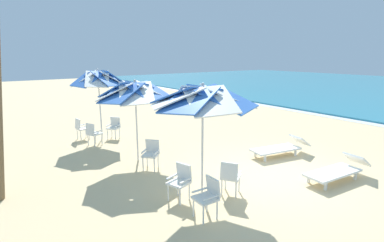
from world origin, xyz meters
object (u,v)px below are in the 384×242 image
plastic_chair_3 (151,152)px  sun_lounger_1 (281,147)px  plastic_chair_2 (208,195)px  beach_umbrella_2 (98,79)px  plastic_chair_4 (114,126)px  beach_umbrella_1 (135,92)px  beach_umbrella_0 (203,98)px  plastic_chair_1 (230,176)px  plastic_chair_6 (93,133)px  sun_lounger_0 (338,170)px  plastic_chair_5 (81,127)px  plastic_chair_0 (181,180)px

plastic_chair_3 → sun_lounger_1: size_ratio=0.39×
plastic_chair_2 → beach_umbrella_2: (-7.13, 0.26, 1.94)m
plastic_chair_4 → sun_lounger_1: plastic_chair_4 is taller
beach_umbrella_1 → beach_umbrella_2: beach_umbrella_2 is taller
beach_umbrella_0 → beach_umbrella_2: beach_umbrella_2 is taller
plastic_chair_1 → beach_umbrella_1: size_ratio=0.33×
sun_lounger_1 → plastic_chair_1: bearing=-72.2°
plastic_chair_3 → sun_lounger_1: (1.58, 4.10, -0.22)m
plastic_chair_6 → sun_lounger_0: size_ratio=0.39×
plastic_chair_5 → beach_umbrella_0: bearing=7.8°
plastic_chair_2 → plastic_chair_3: size_ratio=1.00×
beach_umbrella_0 → sun_lounger_1: beach_umbrella_0 is taller
plastic_chair_1 → sun_lounger_0: plastic_chair_1 is taller
plastic_chair_2 → plastic_chair_5: 7.59m
plastic_chair_6 → sun_lounger_1: bearing=44.0°
beach_umbrella_2 → plastic_chair_3: bearing=1.5°
plastic_chair_4 → plastic_chair_5: bearing=-117.4°
plastic_chair_6 → plastic_chair_3: bearing=11.1°
beach_umbrella_1 → sun_lounger_1: 5.18m
beach_umbrella_1 → beach_umbrella_2: bearing=-178.7°
plastic_chair_3 → plastic_chair_4: bearing=174.5°
beach_umbrella_0 → plastic_chair_3: bearing=-176.4°
beach_umbrella_2 → sun_lounger_0: (7.76, 3.81, -2.16)m
plastic_chair_5 → sun_lounger_0: (8.21, 4.49, -0.22)m
beach_umbrella_0 → sun_lounger_0: beach_umbrella_0 is taller
plastic_chair_6 → plastic_chair_5: bearing=-173.8°
plastic_chair_4 → sun_lounger_0: bearing=23.7°
beach_umbrella_2 → sun_lounger_0: 8.91m
plastic_chair_2 → plastic_chair_0: bearing=-178.6°
plastic_chair_6 → sun_lounger_0: (7.10, 4.37, -0.22)m
plastic_chair_1 → plastic_chair_5: same height
beach_umbrella_0 → plastic_chair_0: beach_umbrella_0 is taller
plastic_chair_4 → plastic_chair_6: 1.15m
plastic_chair_0 → plastic_chair_3: bearing=169.7°
plastic_chair_3 → plastic_chair_6: (-3.34, -0.66, 0.00)m
plastic_chair_5 → sun_lounger_0: size_ratio=0.39×
plastic_chair_1 → beach_umbrella_1: beach_umbrella_1 is taller
beach_umbrella_0 → plastic_chair_5: (-6.74, -0.92, -1.91)m
plastic_chair_2 → sun_lounger_0: bearing=81.2°
plastic_chair_4 → plastic_chair_6: same height
plastic_chair_3 → beach_umbrella_2: beach_umbrella_2 is taller
plastic_chair_2 → plastic_chair_4: bearing=174.0°
beach_umbrella_2 → sun_lounger_0: size_ratio=1.30×
plastic_chair_2 → sun_lounger_1: (-1.55, 4.46, -0.22)m
plastic_chair_1 → plastic_chair_0: bearing=-115.2°
plastic_chair_5 → plastic_chair_6: bearing=6.2°
plastic_chair_3 → beach_umbrella_2: 4.44m
beach_umbrella_1 → plastic_chair_6: bearing=-165.8°
plastic_chair_1 → sun_lounger_1: plastic_chair_1 is taller
plastic_chair_3 → beach_umbrella_2: bearing=-178.5°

